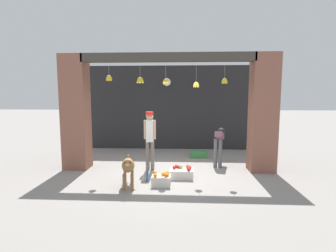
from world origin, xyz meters
name	(u,v)px	position (x,y,z in m)	size (l,w,h in m)	color
ground_plane	(167,172)	(0.00, 0.00, 0.00)	(60.00, 60.00, 0.00)	gray
shop_back_wall	(172,108)	(0.00, 3.24, 1.64)	(6.63, 0.12, 3.28)	#232326
shop_pillar_left	(76,113)	(-2.66, 0.30, 1.64)	(0.70, 0.60, 3.28)	brown
shop_pillar_right	(263,113)	(2.66, 0.30, 1.64)	(0.70, 0.60, 3.28)	brown
storefront_awning	(167,59)	(0.00, 0.12, 3.12)	(4.73, 0.29, 0.95)	#3D3833
dog	(128,166)	(-0.84, -1.23, 0.50)	(0.42, 1.06, 0.73)	olive
shopkeeper	(150,136)	(-0.50, 0.20, 0.99)	(0.34, 0.28, 1.68)	#6B665B
worker_stooping	(219,142)	(1.54, 0.78, 0.74)	(0.41, 0.84, 1.11)	#56565B
fruit_crate_oranges	(161,180)	(-0.07, -1.08, 0.14)	(0.45, 0.35, 0.32)	silver
fruit_crate_apples	(182,173)	(0.41, -0.48, 0.13)	(0.59, 0.42, 0.31)	silver
produce_box_green	(198,154)	(0.98, 1.80, 0.12)	(0.55, 0.36, 0.23)	#387A42
water_bottle	(147,177)	(-0.45, -0.81, 0.12)	(0.07, 0.07, 0.25)	#2D60AD
wall_clock	(167,82)	(-0.19, 3.17, 2.64)	(0.32, 0.03, 0.32)	black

